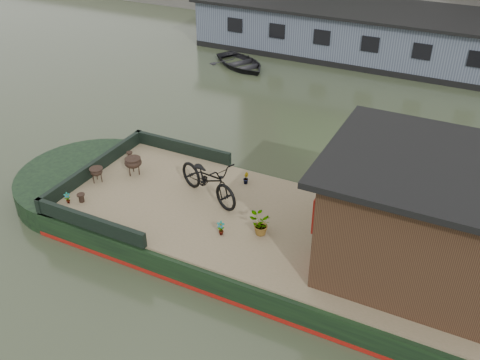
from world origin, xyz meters
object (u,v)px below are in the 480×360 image
at_px(dinghy, 241,60).
at_px(cabin, 427,217).
at_px(potted_plant_a, 221,228).
at_px(bicycle, 208,179).
at_px(brazier_front, 134,166).
at_px(brazier_rear, 97,175).

bearing_deg(dinghy, cabin, -106.25).
bearing_deg(potted_plant_a, dinghy, 114.53).
relative_size(bicycle, dinghy, 0.69).
height_order(brazier_front, dinghy, brazier_front).
distance_m(cabin, potted_plant_a, 4.21).
xyz_separation_m(potted_plant_a, brazier_front, (-3.19, 1.23, 0.06)).
height_order(bicycle, potted_plant_a, bicycle).
height_order(cabin, brazier_front, cabin).
bearing_deg(bicycle, potted_plant_a, -118.55).
bearing_deg(dinghy, bicycle, -125.04).
height_order(cabin, dinghy, cabin).
bearing_deg(brazier_rear, dinghy, 96.96).
bearing_deg(potted_plant_a, brazier_front, 158.87).
bearing_deg(potted_plant_a, bicycle, 129.59).
xyz_separation_m(brazier_front, dinghy, (-1.90, 9.94, -0.59)).
bearing_deg(bicycle, brazier_front, 109.59).
bearing_deg(bicycle, cabin, -71.94).
relative_size(cabin, dinghy, 1.39).
relative_size(bicycle, brazier_front, 4.27).
height_order(brazier_front, brazier_rear, brazier_front).
distance_m(potted_plant_a, dinghy, 12.29).
xyz_separation_m(cabin, dinghy, (-9.09, 10.35, -1.58)).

